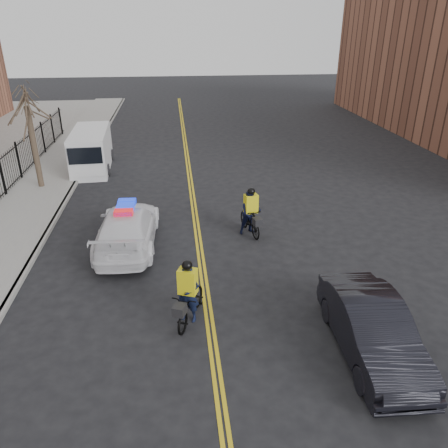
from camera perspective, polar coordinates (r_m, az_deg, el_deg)
name	(u,v)px	position (r m, az deg, el deg)	size (l,w,h in m)	color
ground	(205,286)	(14.28, -2.53, -8.09)	(120.00, 120.00, 0.00)	black
center_line_left	(191,196)	(21.42, -4.36, 3.61)	(0.10, 60.00, 0.01)	gold
center_line_right	(194,196)	(21.42, -3.93, 3.63)	(0.10, 60.00, 0.01)	gold
sidewalk	(33,202)	(22.42, -23.68, 2.69)	(3.00, 60.00, 0.15)	gray
curb	(66,200)	(22.02, -19.96, 2.93)	(0.20, 60.00, 0.15)	gray
street_tree	(29,119)	(23.38, -24.10, 12.40)	(3.20, 3.20, 4.80)	#392C22
police_cruiser	(127,227)	(16.75, -12.50, -0.44)	(2.30, 5.28, 1.67)	white
dark_sedan	(372,329)	(11.90, 18.76, -12.88)	(1.56, 4.49, 1.48)	black
cargo_van	(91,151)	(26.31, -16.96, 9.12)	(2.24, 5.33, 2.19)	silver
cyclist_near	(188,300)	(12.49, -4.69, -9.84)	(1.37, 2.08, 1.93)	black
cyclist_far	(251,216)	(17.34, 3.50, 1.07)	(1.00, 2.00, 1.95)	black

